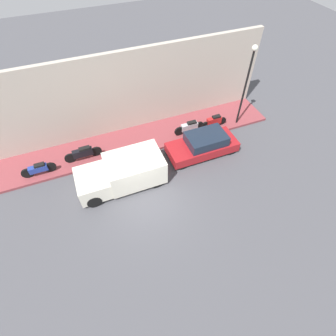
% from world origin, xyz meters
% --- Properties ---
extents(ground_plane, '(60.00, 60.00, 0.00)m').
position_xyz_m(ground_plane, '(0.00, 0.00, 0.00)').
color(ground_plane, '#47474C').
extents(sidewalk, '(2.54, 19.31, 0.16)m').
position_xyz_m(sidewalk, '(4.44, 0.00, 0.08)').
color(sidewalk, brown).
rests_on(sidewalk, ground_plane).
extents(building_facade, '(0.30, 19.31, 5.19)m').
position_xyz_m(building_facade, '(5.86, 0.00, 2.59)').
color(building_facade, '#B2A899').
rests_on(building_facade, ground_plane).
extents(parked_car, '(1.74, 4.17, 1.34)m').
position_xyz_m(parked_car, '(2.03, -4.23, 0.64)').
color(parked_car, maroon).
rests_on(parked_car, ground_plane).
extents(delivery_van, '(2.06, 4.57, 1.66)m').
position_xyz_m(delivery_van, '(1.49, 0.84, 0.86)').
color(delivery_van, silver).
rests_on(delivery_van, ground_plane).
extents(motorcycle_red, '(0.30, 1.81, 0.81)m').
position_xyz_m(motorcycle_red, '(3.78, -5.91, 0.59)').
color(motorcycle_red, '#B21E1E').
rests_on(motorcycle_red, sidewalk).
extents(motorcycle_blue, '(0.30, 1.84, 0.75)m').
position_xyz_m(motorcycle_blue, '(3.68, 5.01, 0.58)').
color(motorcycle_blue, navy).
rests_on(motorcycle_blue, sidewalk).
extents(scooter_silver, '(0.30, 2.03, 0.81)m').
position_xyz_m(scooter_silver, '(3.83, -4.17, 0.61)').
color(scooter_silver, '#B7B7BF').
rests_on(scooter_silver, sidewalk).
extents(motorcycle_black, '(0.30, 2.13, 0.83)m').
position_xyz_m(motorcycle_black, '(3.97, 2.53, 0.62)').
color(motorcycle_black, black).
rests_on(motorcycle_black, sidewalk).
extents(streetlamp, '(0.33, 0.33, 5.17)m').
position_xyz_m(streetlamp, '(3.58, -7.56, 3.49)').
color(streetlamp, black).
rests_on(streetlamp, sidewalk).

